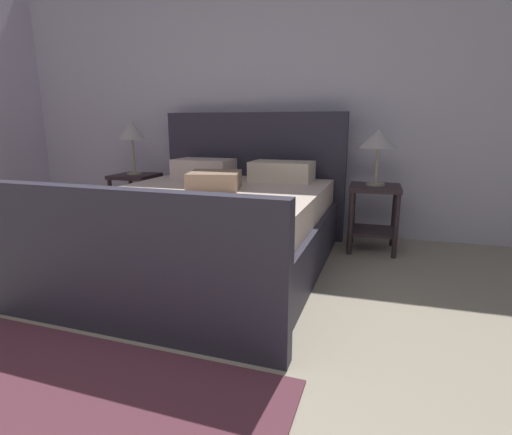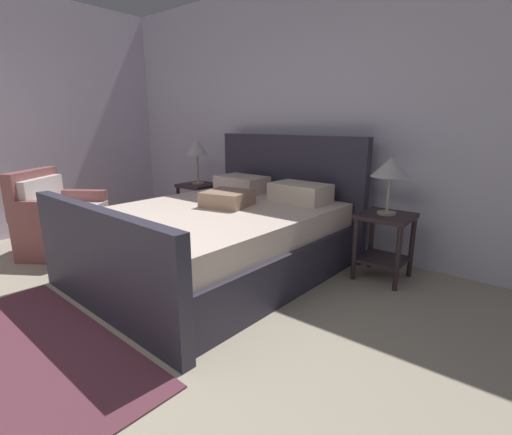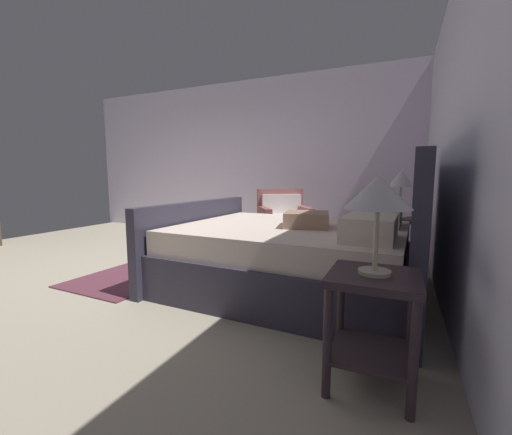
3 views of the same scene
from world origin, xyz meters
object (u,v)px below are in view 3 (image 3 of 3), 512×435
Objects in this scene: table_lamp_right at (378,195)px; armchair at (284,226)px; nightstand_right at (373,311)px; table_lamp_left at (401,179)px; nightstand_left at (398,234)px; bed at (296,254)px.

armchair is (-2.95, -1.50, -0.65)m from table_lamp_right.
nightstand_right is at bearing 26.96° from armchair.
nightstand_right is 3.32m from armchair.
table_lamp_right is 0.49× the size of armchair.
nightstand_left is at bearing -45.00° from table_lamp_left.
bed reaches higher than armchair.
nightstand_right is 0.60m from table_lamp_right.
table_lamp_left reaches higher than nightstand_left.
bed reaches higher than nightstand_left.
table_lamp_right is at bearing 32.31° from bed.
armchair is (-0.43, -1.60, -0.71)m from table_lamp_left.
nightstand_right is 1.04× the size of table_lamp_left.
table_lamp_left is (-1.26, 0.90, 0.71)m from bed.
table_lamp_left reaches higher than armchair.
table_lamp_right is 0.86× the size of table_lamp_left.
nightstand_left is 1.04× the size of table_lamp_left.
armchair reaches higher than nightstand_left.
nightstand_left is 0.66m from table_lamp_left.
table_lamp_left is at bearing 74.90° from armchair.
armchair is at bearing -153.04° from nightstand_right.
table_lamp_right is 3.38m from armchair.
nightstand_right is 1.00× the size of nightstand_left.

